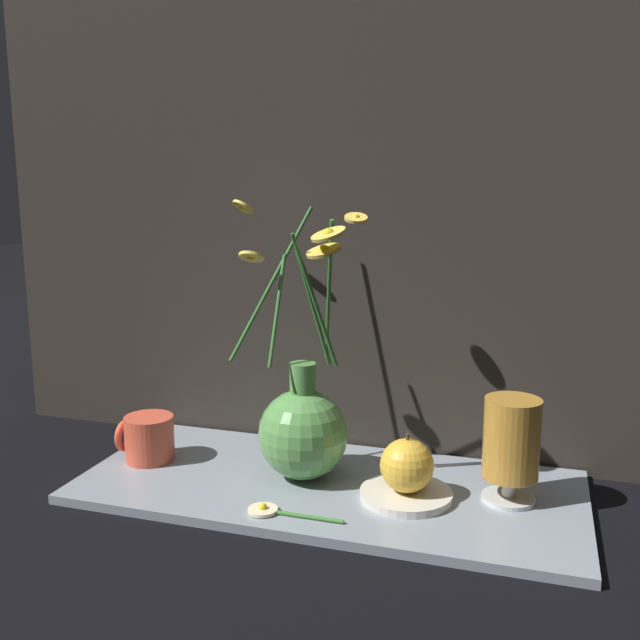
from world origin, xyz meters
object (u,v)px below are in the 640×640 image
(yellow_mug, at_px, (148,438))
(orange_fruit, at_px, (407,465))
(tea_glass, at_px, (511,442))
(vase_with_flowers, at_px, (303,427))

(yellow_mug, bearing_deg, orange_fruit, -2.69)
(yellow_mug, xyz_separation_m, tea_glass, (0.49, 0.01, 0.04))
(tea_glass, bearing_deg, vase_with_flowers, -178.42)
(vase_with_flowers, height_order, tea_glass, vase_with_flowers)
(vase_with_flowers, bearing_deg, tea_glass, 1.58)
(orange_fruit, bearing_deg, vase_with_flowers, 170.28)
(vase_with_flowers, height_order, orange_fruit, vase_with_flowers)
(yellow_mug, bearing_deg, tea_glass, 1.67)
(vase_with_flowers, xyz_separation_m, yellow_mug, (-0.23, -0.01, -0.04))
(yellow_mug, bearing_deg, vase_with_flowers, 1.78)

